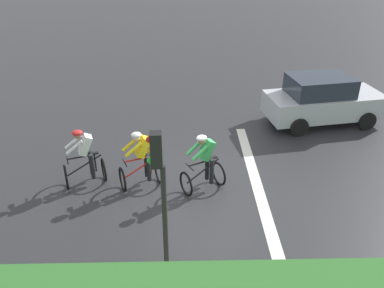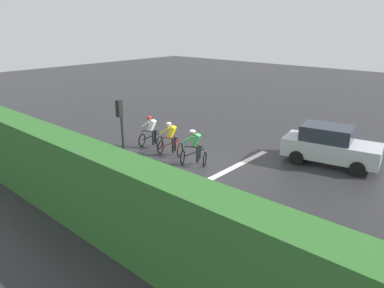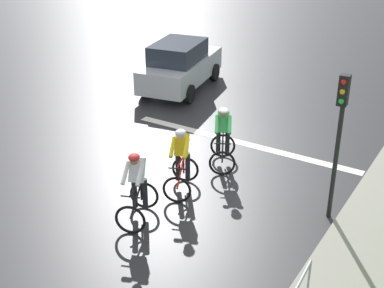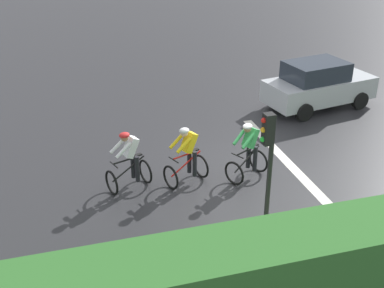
# 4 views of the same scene
# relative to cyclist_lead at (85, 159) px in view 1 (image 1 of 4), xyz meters

# --- Properties ---
(ground_plane) EXTENTS (80.00, 80.00, 0.00)m
(ground_plane) POSITION_rel_cyclist_lead_xyz_m (-0.19, -3.23, -0.80)
(ground_plane) COLOR #28282B
(road_marking_stop_line) EXTENTS (7.00, 0.30, 0.01)m
(road_marking_stop_line) POSITION_rel_cyclist_lead_xyz_m (-0.19, -4.70, -0.79)
(road_marking_stop_line) COLOR silver
(road_marking_stop_line) RESTS_ON ground
(cyclist_lead) EXTENTS (1.00, 1.24, 1.66)m
(cyclist_lead) POSITION_rel_cyclist_lead_xyz_m (0.00, 0.00, 0.00)
(cyclist_lead) COLOR black
(cyclist_lead) RESTS_ON ground
(cyclist_second) EXTENTS (1.02, 1.25, 1.66)m
(cyclist_second) POSITION_rel_cyclist_lead_xyz_m (-0.15, -1.54, 0.00)
(cyclist_second) COLOR black
(cyclist_second) RESTS_ON ground
(cyclist_mid) EXTENTS (1.10, 1.27, 1.66)m
(cyclist_mid) POSITION_rel_cyclist_lead_xyz_m (-0.35, -3.22, 0.00)
(cyclist_mid) COLOR black
(cyclist_mid) RESTS_ON ground
(car_silver) EXTENTS (2.40, 4.33, 1.76)m
(car_silver) POSITION_rel_cyclist_lead_xyz_m (3.81, -7.66, 0.08)
(car_silver) COLOR #B7BCC1
(car_silver) RESTS_ON ground
(traffic_light_near_crossing) EXTENTS (0.21, 0.31, 3.34)m
(traffic_light_near_crossing) POSITION_rel_cyclist_lead_xyz_m (-3.56, -2.26, 1.43)
(traffic_light_near_crossing) COLOR black
(traffic_light_near_crossing) RESTS_ON ground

